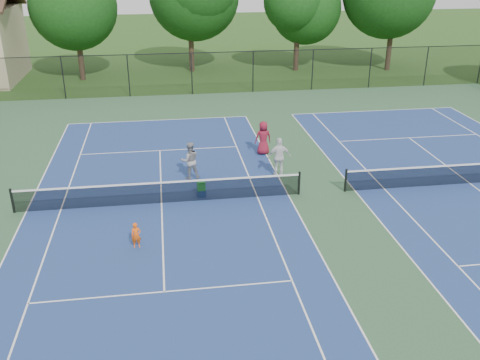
{
  "coord_description": "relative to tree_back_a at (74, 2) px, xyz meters",
  "views": [
    {
      "loc": [
        -6.7,
        -20.54,
        9.95
      ],
      "look_at": [
        -3.79,
        -1.0,
        1.3
      ],
      "focal_mm": 40.0,
      "sensor_mm": 36.0,
      "label": 1
    }
  ],
  "objects": [
    {
      "name": "ground",
      "position": [
        13.0,
        -24.0,
        -6.04
      ],
      "size": [
        140.0,
        140.0,
        0.0
      ],
      "primitive_type": "plane",
      "color": "#234716",
      "rests_on": "ground"
    },
    {
      "name": "court_pad",
      "position": [
        13.0,
        -24.0,
        -6.03
      ],
      "size": [
        36.0,
        36.0,
        0.01
      ],
      "primitive_type": "cube",
      "color": "#2E5238",
      "rests_on": "ground"
    },
    {
      "name": "tennis_court_left",
      "position": [
        6.0,
        -24.0,
        -5.94
      ],
      "size": [
        12.0,
        23.83,
        1.07
      ],
      "color": "navy",
      "rests_on": "ground"
    },
    {
      "name": "tennis_court_right",
      "position": [
        20.0,
        -24.0,
        -5.94
      ],
      "size": [
        12.0,
        23.83,
        1.07
      ],
      "color": "navy",
      "rests_on": "ground"
    },
    {
      "name": "perimeter_fence",
      "position": [
        13.0,
        -24.0,
        -4.44
      ],
      "size": [
        36.08,
        36.08,
        3.02
      ],
      "color": "black",
      "rests_on": "ground"
    },
    {
      "name": "tree_back_a",
      "position": [
        0.0,
        0.0,
        0.0
      ],
      "size": [
        6.8,
        6.8,
        9.15
      ],
      "color": "#2D2116",
      "rests_on": "ground"
    },
    {
      "name": "tree_back_c",
      "position": [
        18.0,
        1.0,
        -0.56
      ],
      "size": [
        6.0,
        6.0,
        8.4
      ],
      "color": "#2D2116",
      "rests_on": "ground"
    },
    {
      "name": "child_player",
      "position": [
        5.08,
        -27.5,
        -5.55
      ],
      "size": [
        0.37,
        0.26,
        0.97
      ],
      "primitive_type": "imported",
      "rotation": [
        0.0,
        0.0,
        0.09
      ],
      "color": "#FA5A10",
      "rests_on": "ground"
    },
    {
      "name": "instructor",
      "position": [
        7.38,
        -21.5,
        -5.15
      ],
      "size": [
        0.95,
        0.79,
        1.78
      ],
      "primitive_type": "imported",
      "rotation": [
        0.0,
        0.0,
        3.28
      ],
      "color": "gray",
      "rests_on": "ground"
    },
    {
      "name": "bystander_a",
      "position": [
        11.54,
        -21.82,
        -5.1
      ],
      "size": [
        1.11,
        0.48,
        1.88
      ],
      "primitive_type": "imported",
      "rotation": [
        0.0,
        0.0,
        3.16
      ],
      "color": "white",
      "rests_on": "ground"
    },
    {
      "name": "bystander_c",
      "position": [
        11.33,
        -18.85,
        -5.16
      ],
      "size": [
        0.91,
        0.64,
        1.75
      ],
      "primitive_type": "imported",
      "rotation": [
        0.0,
        0.0,
        3.24
      ],
      "color": "maroon",
      "rests_on": "ground"
    },
    {
      "name": "ball_crate",
      "position": [
        7.72,
        -23.6,
        -5.87
      ],
      "size": [
        0.39,
        0.35,
        0.33
      ],
      "primitive_type": "cube",
      "rotation": [
        0.0,
        0.0,
        0.11
      ],
      "color": "navy",
      "rests_on": "ground"
    },
    {
      "name": "ball_hopper",
      "position": [
        7.72,
        -23.6,
        -5.52
      ],
      "size": [
        0.37,
        0.31,
        0.38
      ],
      "primitive_type": "cube",
      "rotation": [
        0.0,
        0.0,
        0.1
      ],
      "color": "green",
      "rests_on": "ball_crate"
    }
  ]
}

